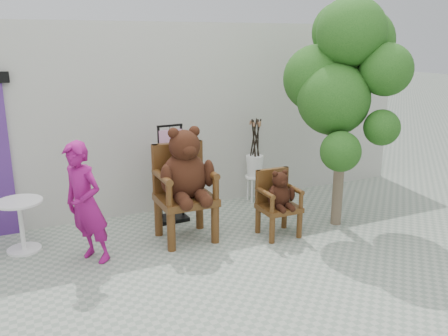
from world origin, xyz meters
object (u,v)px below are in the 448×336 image
cafe_table (21,220)px  tree (347,66)px  person (86,204)px  stool_bucket (255,166)px  chair_big (185,176)px  chair_small (278,196)px  display_stand (172,184)px

cafe_table → tree: 4.96m
person → stool_bucket: person is taller
chair_big → chair_small: chair_big is taller
chair_big → person: size_ratio=1.02×
chair_small → display_stand: (-1.20, 1.17, 0.01)m
cafe_table → tree: bearing=-11.6°
chair_big → tree: tree is taller
person → stool_bucket: size_ratio=1.09×
chair_small → tree: bearing=2.3°
display_stand → stool_bucket: (1.59, 0.26, 0.06)m
chair_big → display_stand: size_ratio=1.07×
person → cafe_table: 1.11m
chair_small → stool_bucket: 1.48m
cafe_table → stool_bucket: 3.80m
cafe_table → stool_bucket: stool_bucket is taller
chair_small → cafe_table: 3.50m
chair_big → stool_bucket: size_ratio=1.11×
tree → cafe_table: bearing=168.4°
tree → chair_big: bearing=170.7°
chair_small → stool_bucket: bearing=74.7°
person → tree: tree is taller
display_stand → person: bearing=-147.9°
person → stool_bucket: 3.26m
cafe_table → tree: tree is taller
person → cafe_table: bearing=-169.1°
cafe_table → display_stand: 2.19m
cafe_table → tree: (4.47, -0.91, 1.94)m
chair_small → display_stand: 1.68m
display_stand → tree: (2.30, -1.13, 1.79)m
display_stand → stool_bucket: 1.61m
person → cafe_table: (-0.74, 0.75, -0.35)m
chair_big → cafe_table: bearing=166.0°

